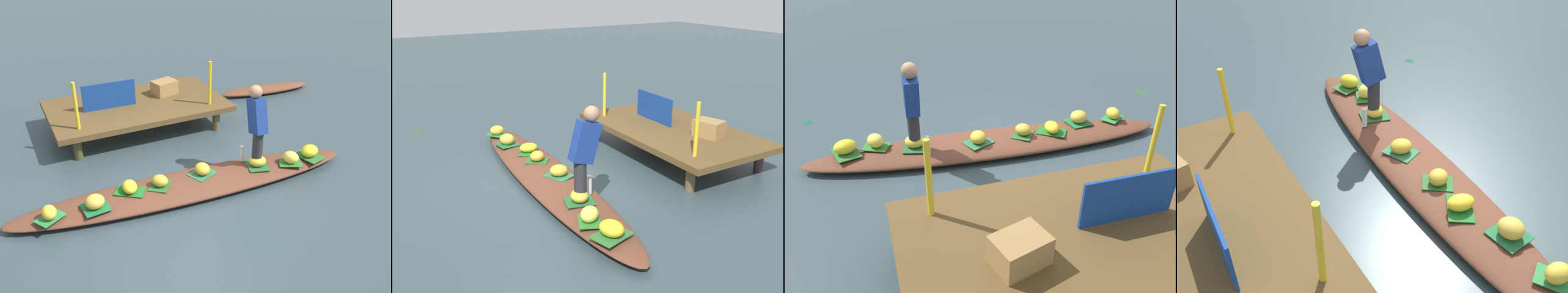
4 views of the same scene
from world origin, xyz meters
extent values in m
plane|color=#344449|center=(0.00, 0.00, 0.00)|extent=(40.00, 40.00, 0.00)
cube|color=brown|center=(0.02, 2.36, 0.44)|extent=(3.20, 1.80, 0.10)
cylinder|color=#434420|center=(-1.26, 1.64, 0.19)|extent=(0.14, 0.14, 0.39)
cylinder|color=brown|center=(1.30, 1.64, 0.19)|extent=(0.14, 0.14, 0.39)
cylinder|color=maroon|center=(-1.26, 3.08, 0.19)|extent=(0.14, 0.14, 0.39)
cylinder|color=#432E36|center=(1.30, 3.08, 0.19)|extent=(0.14, 0.14, 0.39)
ellipsoid|color=brown|center=(0.00, 0.00, 0.09)|extent=(5.25, 1.11, 0.19)
cube|color=#245E2E|center=(1.10, -0.07, 0.19)|extent=(0.39, 0.44, 0.01)
ellipsoid|color=gold|center=(1.10, -0.07, 0.27)|extent=(0.33, 0.32, 0.16)
cube|color=#1F6636|center=(-1.41, -0.07, 0.19)|extent=(0.38, 0.37, 0.01)
ellipsoid|color=gold|center=(-1.41, -0.07, 0.29)|extent=(0.32, 0.31, 0.19)
cube|color=#2D7F3E|center=(-2.00, -0.04, 0.19)|extent=(0.42, 0.39, 0.01)
ellipsoid|color=gold|center=(-2.00, -0.04, 0.28)|extent=(0.19, 0.25, 0.17)
cube|color=#2D722A|center=(1.61, -0.23, 0.19)|extent=(0.43, 0.39, 0.01)
ellipsoid|color=#F9DA4F|center=(1.61, -0.23, 0.29)|extent=(0.30, 0.32, 0.19)
cube|color=#296028|center=(-0.45, 0.05, 0.19)|extent=(0.42, 0.43, 0.01)
ellipsoid|color=gold|center=(-0.45, 0.05, 0.27)|extent=(0.30, 0.31, 0.16)
cube|color=#2D6F43|center=(0.24, 0.08, 0.19)|extent=(0.45, 0.41, 0.01)
ellipsoid|color=gold|center=(0.24, 0.08, 0.27)|extent=(0.27, 0.30, 0.17)
cube|color=#1D6A22|center=(-0.88, 0.09, 0.19)|extent=(0.49, 0.45, 0.01)
ellipsoid|color=yellow|center=(-0.88, 0.09, 0.27)|extent=(0.25, 0.32, 0.15)
cube|color=#2D672F|center=(2.01, -0.18, 0.19)|extent=(0.42, 0.49, 0.01)
ellipsoid|color=gold|center=(2.01, -0.18, 0.28)|extent=(0.37, 0.33, 0.18)
cylinder|color=#28282D|center=(1.10, -0.06, 0.46)|extent=(0.16, 0.16, 0.55)
cube|color=navy|center=(1.10, 0.01, 0.99)|extent=(0.20, 0.41, 0.57)
sphere|color=#9E7556|center=(1.11, 0.10, 1.34)|extent=(0.20, 0.20, 0.20)
cylinder|color=silver|center=(0.96, 0.16, 0.32)|extent=(0.07, 0.07, 0.26)
cube|color=navy|center=(-0.48, 2.36, 0.73)|extent=(0.96, 0.05, 0.48)
cylinder|color=gold|center=(-1.18, 1.76, 0.89)|extent=(0.06, 0.06, 0.80)
cylinder|color=gold|center=(1.22, 1.76, 0.89)|extent=(0.06, 0.06, 0.80)
cube|color=#9A7342|center=(0.66, 2.58, 0.62)|extent=(0.51, 0.42, 0.27)
ellipsoid|color=#2E5D22|center=(-3.46, -1.18, 0.00)|extent=(0.30, 0.26, 0.01)
camera|label=1|loc=(-2.31, -5.01, 3.75)|focal=41.34mm
camera|label=2|loc=(5.71, -2.68, 2.89)|focal=42.23mm
camera|label=3|loc=(1.65, 4.69, 2.91)|focal=36.43mm
camera|label=4|loc=(-3.31, 2.58, 3.38)|focal=41.21mm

